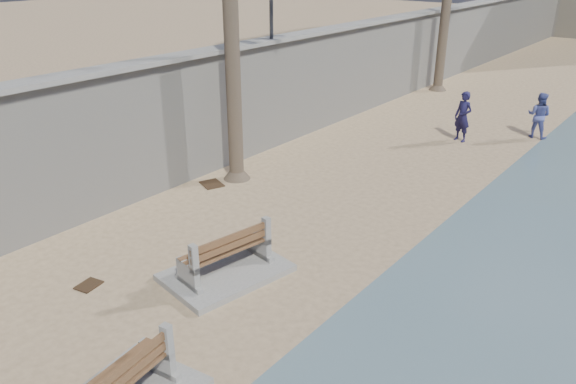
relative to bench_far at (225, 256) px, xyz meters
The scene contains 7 objects.
seawall 15.80m from the bench_far, 107.26° to the left, with size 0.45×70.00×3.50m, color gray.
wall_cap 16.05m from the bench_far, 107.26° to the left, with size 0.80×70.00×0.12m, color gray.
bench_far is the anchor object (origin of this frame).
person_a 11.62m from the bench_far, 88.71° to the left, with size 0.73×0.49×2.02m, color #171439.
person_b 13.85m from the bench_far, 80.71° to the left, with size 0.87×0.68×1.81m, color #4B539B.
debris_c 5.02m from the bench_far, 138.75° to the left, with size 0.67×0.54×0.03m, color #382616.
debris_d 2.79m from the bench_far, 133.53° to the right, with size 0.48×0.38×0.03m, color #382616.
Camera 1 is at (6.67, -2.11, 6.20)m, focal length 35.00 mm.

